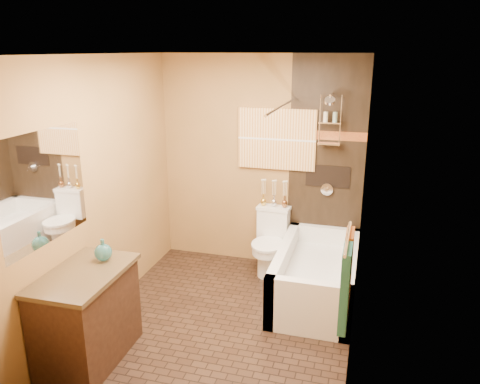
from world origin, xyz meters
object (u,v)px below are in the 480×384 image
(bathtub, at_px, (316,279))
(vanity, at_px, (87,316))
(sunset_painting, at_px, (277,139))
(toilet, at_px, (270,242))

(bathtub, relative_size, vanity, 1.62)
(sunset_painting, xyz_separation_m, vanity, (-1.12, -2.26, -1.14))
(sunset_painting, relative_size, vanity, 0.97)
(bathtub, relative_size, toilet, 1.97)
(toilet, bearing_deg, vanity, -114.92)
(sunset_painting, xyz_separation_m, toilet, (0.00, -0.26, -1.16))
(vanity, bearing_deg, toilet, 59.91)
(bathtub, height_order, vanity, vanity)
(toilet, height_order, vanity, vanity)
(sunset_painting, distance_m, bathtub, 1.63)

